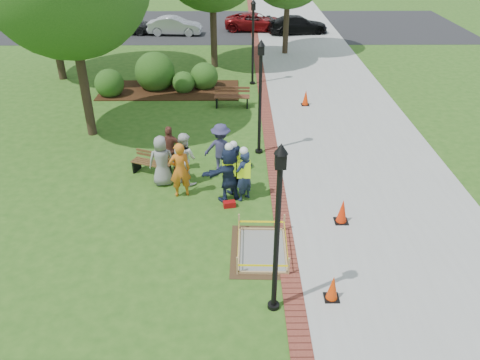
{
  "coord_description": "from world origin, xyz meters",
  "views": [
    {
      "loc": [
        0.4,
        -10.94,
        8.12
      ],
      "look_at": [
        0.5,
        1.2,
        1.0
      ],
      "focal_mm": 35.0,
      "sensor_mm": 36.0,
      "label": 1
    }
  ],
  "objects_px": {
    "bench_near": "(152,168)",
    "hivis_worker_a": "(229,172)",
    "hivis_worker_b": "(244,174)",
    "hivis_worker_c": "(233,167)",
    "wet_concrete_pad": "(262,244)",
    "cone_front": "(333,288)",
    "lamp_near": "(278,221)"
  },
  "relations": [
    {
      "from": "lamp_near",
      "to": "bench_near",
      "type": "bearing_deg",
      "value": 120.9
    },
    {
      "from": "hivis_worker_a",
      "to": "cone_front",
      "type": "bearing_deg",
      "value": -60.75
    },
    {
      "from": "wet_concrete_pad",
      "to": "hivis_worker_b",
      "type": "height_order",
      "value": "hivis_worker_b"
    },
    {
      "from": "lamp_near",
      "to": "hivis_worker_a",
      "type": "bearing_deg",
      "value": 102.97
    },
    {
      "from": "bench_near",
      "to": "hivis_worker_a",
      "type": "distance_m",
      "value": 3.28
    },
    {
      "from": "wet_concrete_pad",
      "to": "cone_front",
      "type": "height_order",
      "value": "cone_front"
    },
    {
      "from": "wet_concrete_pad",
      "to": "hivis_worker_b",
      "type": "distance_m",
      "value": 2.76
    },
    {
      "from": "cone_front",
      "to": "hivis_worker_a",
      "type": "xyz_separation_m",
      "value": [
        -2.49,
        4.44,
        0.64
      ]
    },
    {
      "from": "hivis_worker_b",
      "to": "wet_concrete_pad",
      "type": "bearing_deg",
      "value": -80.01
    },
    {
      "from": "wet_concrete_pad",
      "to": "cone_front",
      "type": "relative_size",
      "value": 3.32
    },
    {
      "from": "lamp_near",
      "to": "hivis_worker_b",
      "type": "relative_size",
      "value": 2.29
    },
    {
      "from": "cone_front",
      "to": "lamp_near",
      "type": "relative_size",
      "value": 0.17
    },
    {
      "from": "cone_front",
      "to": "hivis_worker_b",
      "type": "xyz_separation_m",
      "value": [
        -2.04,
        4.45,
        0.58
      ]
    },
    {
      "from": "lamp_near",
      "to": "cone_front",
      "type": "bearing_deg",
      "value": 10.31
    },
    {
      "from": "lamp_near",
      "to": "hivis_worker_a",
      "type": "xyz_separation_m",
      "value": [
        -1.08,
        4.7,
        -1.5
      ]
    },
    {
      "from": "wet_concrete_pad",
      "to": "hivis_worker_a",
      "type": "bearing_deg",
      "value": 109.21
    },
    {
      "from": "hivis_worker_b",
      "to": "hivis_worker_c",
      "type": "distance_m",
      "value": 0.54
    },
    {
      "from": "cone_front",
      "to": "hivis_worker_a",
      "type": "distance_m",
      "value": 5.13
    },
    {
      "from": "wet_concrete_pad",
      "to": "lamp_near",
      "type": "relative_size",
      "value": 0.55
    },
    {
      "from": "bench_near",
      "to": "cone_front",
      "type": "height_order",
      "value": "bench_near"
    },
    {
      "from": "bench_near",
      "to": "hivis_worker_c",
      "type": "bearing_deg",
      "value": -23.36
    },
    {
      "from": "cone_front",
      "to": "lamp_near",
      "type": "distance_m",
      "value": 2.57
    },
    {
      "from": "cone_front",
      "to": "bench_near",
      "type": "bearing_deg",
      "value": 130.48
    },
    {
      "from": "hivis_worker_b",
      "to": "hivis_worker_c",
      "type": "xyz_separation_m",
      "value": [
        -0.32,
        0.43,
        -0.0
      ]
    },
    {
      "from": "cone_front",
      "to": "hivis_worker_a",
      "type": "bearing_deg",
      "value": 119.25
    },
    {
      "from": "wet_concrete_pad",
      "to": "hivis_worker_c",
      "type": "xyz_separation_m",
      "value": [
        -0.78,
        3.06,
        0.68
      ]
    },
    {
      "from": "cone_front",
      "to": "hivis_worker_c",
      "type": "xyz_separation_m",
      "value": [
        -2.36,
        4.88,
        0.58
      ]
    },
    {
      "from": "hivis_worker_a",
      "to": "hivis_worker_c",
      "type": "xyz_separation_m",
      "value": [
        0.13,
        0.43,
        -0.06
      ]
    },
    {
      "from": "wet_concrete_pad",
      "to": "hivis_worker_a",
      "type": "height_order",
      "value": "hivis_worker_a"
    },
    {
      "from": "wet_concrete_pad",
      "to": "lamp_near",
      "type": "bearing_deg",
      "value": -85.4
    },
    {
      "from": "cone_front",
      "to": "hivis_worker_c",
      "type": "relative_size",
      "value": 0.38
    },
    {
      "from": "cone_front",
      "to": "hivis_worker_a",
      "type": "relative_size",
      "value": 0.36
    }
  ]
}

